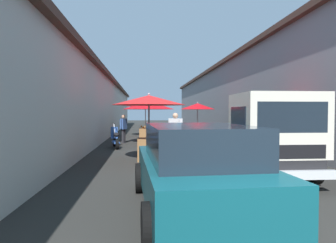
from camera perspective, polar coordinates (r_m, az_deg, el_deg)
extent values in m
plane|color=#282826|center=(15.66, 1.48, -4.26)|extent=(90.00, 90.00, 0.00)
cube|color=beige|center=(18.61, -22.66, 2.39)|extent=(49.50, 7.00, 3.78)
cube|color=#4C3328|center=(18.75, -22.73, 8.55)|extent=(49.80, 7.50, 0.24)
cube|color=gray|center=(19.97, 22.40, 4.12)|extent=(49.50, 7.00, 5.02)
cube|color=#4C3328|center=(20.25, 22.49, 11.58)|extent=(49.80, 7.50, 0.24)
cylinder|color=#9E9EA3|center=(20.56, -4.39, 0.51)|extent=(0.06, 0.06, 2.39)
cone|color=red|center=(20.56, -4.39, 3.40)|extent=(2.77, 2.77, 0.32)
sphere|color=#9E9EA3|center=(20.57, -4.39, 3.95)|extent=(0.07, 0.07, 0.07)
cube|color=#9E7547|center=(20.61, -3.83, -1.83)|extent=(0.95, 0.64, 0.70)
sphere|color=orange|center=(20.57, -3.32, -0.73)|extent=(0.09, 0.09, 0.09)
sphere|color=orange|center=(20.36, -3.62, -0.60)|extent=(0.09, 0.09, 0.09)
sphere|color=orange|center=(20.52, -4.00, -0.73)|extent=(0.09, 0.09, 0.09)
sphere|color=orange|center=(20.79, -3.23, -0.70)|extent=(0.09, 0.09, 0.09)
sphere|color=orange|center=(20.66, -3.46, -0.72)|extent=(0.09, 0.09, 0.09)
cylinder|color=#9E9EA3|center=(11.24, 17.99, -1.16)|extent=(0.06, 0.06, 2.18)
cone|color=red|center=(11.23, 18.04, 3.32)|extent=(2.21, 2.21, 0.43)
sphere|color=#9E9EA3|center=(11.24, 18.05, 4.61)|extent=(0.07, 0.07, 0.07)
cube|color=olive|center=(11.23, 18.40, -4.79)|extent=(0.83, 0.72, 0.77)
sphere|color=orange|center=(11.36, 18.60, -2.55)|extent=(0.09, 0.09, 0.09)
sphere|color=orange|center=(11.39, 18.10, -2.54)|extent=(0.09, 0.09, 0.09)
sphere|color=orange|center=(11.13, 18.24, -2.36)|extent=(0.09, 0.09, 0.09)
sphere|color=orange|center=(11.21, 18.68, -2.61)|extent=(0.09, 0.09, 0.09)
sphere|color=orange|center=(11.37, 17.23, -2.54)|extent=(0.09, 0.09, 0.09)
cylinder|color=#9E9EA3|center=(9.91, -3.70, -1.34)|extent=(0.06, 0.06, 2.23)
cone|color=red|center=(9.91, -3.71, 4.15)|extent=(2.47, 2.47, 0.33)
sphere|color=#9E9EA3|center=(9.92, -3.71, 5.33)|extent=(0.07, 0.07, 0.07)
cube|color=olive|center=(10.19, -3.85, -5.40)|extent=(0.76, 0.73, 0.76)
sphere|color=orange|center=(10.04, -2.94, -3.07)|extent=(0.09, 0.09, 0.09)
sphere|color=orange|center=(10.06, -3.15, -3.05)|extent=(0.09, 0.09, 0.09)
sphere|color=orange|center=(10.22, -3.80, -2.68)|extent=(0.09, 0.09, 0.09)
sphere|color=orange|center=(9.89, -4.00, -3.14)|extent=(0.09, 0.09, 0.09)
sphere|color=orange|center=(10.38, -3.38, -2.91)|extent=(0.09, 0.09, 0.09)
sphere|color=orange|center=(9.97, -4.07, -3.10)|extent=(0.09, 0.09, 0.09)
cylinder|color=#9E9EA3|center=(15.76, -3.78, -0.11)|extent=(0.06, 0.06, 2.26)
cone|color=red|center=(15.75, -3.79, 3.19)|extent=(2.78, 2.78, 0.45)
sphere|color=#9E9EA3|center=(15.76, -3.79, 4.14)|extent=(0.07, 0.07, 0.07)
cube|color=olive|center=(15.77, -4.45, -2.76)|extent=(0.75, 0.61, 0.80)
sphere|color=orange|center=(15.79, -4.72, -1.13)|extent=(0.09, 0.09, 0.09)
sphere|color=orange|center=(15.99, -4.27, -1.09)|extent=(0.09, 0.09, 0.09)
sphere|color=orange|center=(15.90, -3.91, -1.11)|extent=(0.09, 0.09, 0.09)
sphere|color=orange|center=(15.87, -4.17, -1.11)|extent=(0.09, 0.09, 0.09)
sphere|color=orange|center=(15.67, -5.17, -0.96)|extent=(0.09, 0.09, 0.09)
sphere|color=orange|center=(15.50, -4.86, -1.18)|extent=(0.09, 0.09, 0.09)
cylinder|color=#9E9EA3|center=(18.44, 5.74, 0.09)|extent=(0.06, 0.06, 2.22)
cone|color=red|center=(18.43, 5.75, 2.95)|extent=(2.18, 2.18, 0.38)
sphere|color=#9E9EA3|center=(18.44, 5.75, 3.66)|extent=(0.07, 0.07, 0.07)
cube|color=olive|center=(18.56, 5.55, -2.08)|extent=(0.85, 0.63, 0.80)
sphere|color=orange|center=(18.41, 6.09, -0.72)|extent=(0.09, 0.09, 0.09)
sphere|color=orange|center=(18.32, 5.40, -0.73)|extent=(0.09, 0.09, 0.09)
sphere|color=orange|center=(18.78, 5.79, -0.67)|extent=(0.09, 0.09, 0.09)
sphere|color=orange|center=(18.64, 5.12, -0.68)|extent=(0.09, 0.09, 0.09)
cube|color=#0F4C56|center=(5.00, 5.36, -10.74)|extent=(3.98, 1.92, 0.64)
cube|color=#19232D|center=(4.76, 5.79, -4.06)|extent=(2.41, 1.63, 0.56)
cube|color=black|center=(6.88, 1.68, -9.13)|extent=(0.18, 1.65, 0.20)
cube|color=silver|center=(6.78, -3.26, -6.89)|extent=(0.07, 0.24, 0.14)
cube|color=silver|center=(6.97, 6.43, -6.66)|extent=(0.07, 0.24, 0.14)
cylinder|color=black|center=(6.24, -5.37, -10.76)|extent=(0.61, 0.23, 0.60)
cylinder|color=black|center=(6.54, 10.12, -10.19)|extent=(0.61, 0.23, 0.60)
cylinder|color=black|center=(3.70, -3.49, -19.71)|extent=(0.61, 0.23, 0.60)
cylinder|color=black|center=(4.18, 21.92, -17.23)|extent=(0.61, 0.23, 0.60)
cube|color=black|center=(8.69, 15.59, -5.90)|extent=(4.82, 1.52, 0.36)
cube|color=beige|center=(7.11, 20.13, -0.53)|extent=(1.55, 1.77, 1.40)
cube|color=#19232D|center=(6.44, 22.87, 0.77)|extent=(0.08, 1.47, 0.63)
cube|color=#19232D|center=(7.10, 20.15, 0.88)|extent=(1.06, 1.79, 0.45)
cube|color=black|center=(6.48, 22.83, -5.39)|extent=(0.08, 1.40, 0.28)
cube|color=silver|center=(6.48, 23.11, -9.51)|extent=(0.14, 1.75, 0.18)
cube|color=gray|center=(9.71, 18.54, -2.58)|extent=(3.16, 0.09, 0.50)
cube|color=gray|center=(9.19, 9.04, -2.75)|extent=(3.16, 0.09, 0.50)
cube|color=gray|center=(10.90, 11.37, -2.05)|extent=(0.08, 1.65, 0.50)
cylinder|color=black|center=(7.62, 26.11, -8.17)|extent=(0.72, 0.23, 0.72)
cylinder|color=black|center=(6.91, 13.34, -9.05)|extent=(0.72, 0.23, 0.72)
cylinder|color=black|center=(10.35, 17.44, -5.47)|extent=(0.72, 0.23, 0.72)
cylinder|color=black|center=(9.85, 7.89, -5.78)|extent=(0.72, 0.23, 0.72)
cylinder|color=#665B4C|center=(11.71, 1.10, -4.34)|extent=(0.14, 0.14, 0.81)
cylinder|color=#665B4C|center=(11.62, 1.79, -4.39)|extent=(0.14, 0.14, 0.81)
cube|color=white|center=(11.61, 1.45, -0.90)|extent=(0.45, 0.49, 0.60)
sphere|color=tan|center=(11.60, 1.45, 1.13)|extent=(0.22, 0.22, 0.22)
cylinder|color=white|center=(11.76, 0.28, -0.72)|extent=(0.08, 0.08, 0.54)
cylinder|color=white|center=(11.46, 2.65, -0.79)|extent=(0.08, 0.08, 0.54)
cylinder|color=#232328|center=(15.92, -8.72, -2.84)|extent=(0.14, 0.14, 0.75)
cylinder|color=#232328|center=(16.05, -8.45, -2.80)|extent=(0.14, 0.14, 0.75)
cube|color=#33518C|center=(15.94, -8.60, -0.47)|extent=(0.48, 0.37, 0.56)
sphere|color=#A57A5B|center=(15.93, -8.60, 0.91)|extent=(0.21, 0.21, 0.21)
cylinder|color=#33518C|center=(15.71, -9.08, -0.40)|extent=(0.08, 0.08, 0.50)
cylinder|color=#33518C|center=(16.17, -8.13, -0.34)|extent=(0.08, 0.08, 0.50)
cylinder|color=black|center=(14.53, -10.36, -3.90)|extent=(0.45, 0.17, 0.44)
cylinder|color=black|center=(13.29, -9.82, -4.42)|extent=(0.45, 0.19, 0.44)
cube|color=#3359A5|center=(13.85, -10.08, -3.96)|extent=(0.94, 0.45, 0.08)
ellipsoid|color=black|center=(13.52, -9.96, -2.53)|extent=(0.60, 0.36, 0.20)
cube|color=#3359A5|center=(14.44, -10.35, -2.14)|extent=(0.20, 0.34, 0.56)
cylinder|color=silver|center=(14.36, -10.33, -1.76)|extent=(0.28, 0.11, 0.68)
cylinder|color=black|center=(14.27, -10.30, -0.38)|extent=(0.55, 0.14, 0.04)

